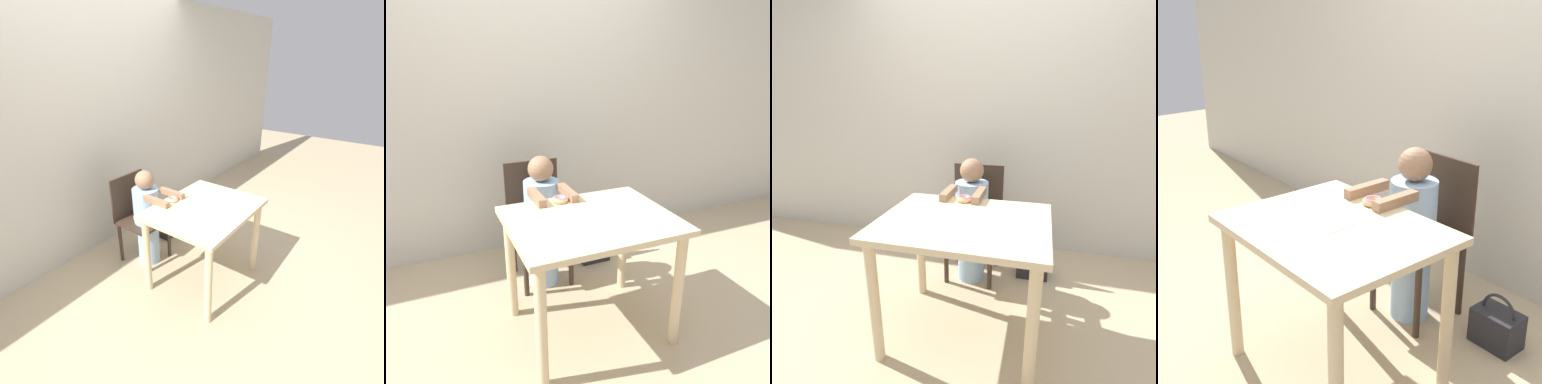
# 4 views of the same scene
# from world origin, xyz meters

# --- Properties ---
(ground_plane) EXTENTS (12.00, 12.00, 0.00)m
(ground_plane) POSITION_xyz_m (0.00, 0.00, 0.00)
(ground_plane) COLOR tan
(wall_back) EXTENTS (8.00, 0.05, 2.50)m
(wall_back) POSITION_xyz_m (0.00, 1.27, 1.25)
(wall_back) COLOR beige
(wall_back) RESTS_ON ground_plane
(dining_table) EXTENTS (0.93, 0.74, 0.75)m
(dining_table) POSITION_xyz_m (0.00, 0.00, 0.62)
(dining_table) COLOR beige
(dining_table) RESTS_ON ground_plane
(chair) EXTENTS (0.41, 0.41, 0.88)m
(chair) POSITION_xyz_m (-0.10, 0.71, 0.46)
(chair) COLOR #38281E
(chair) RESTS_ON ground_plane
(child_figure) EXTENTS (0.26, 0.49, 0.98)m
(child_figure) POSITION_xyz_m (-0.10, 0.59, 0.49)
(child_figure) COLOR #99BCE0
(child_figure) RESTS_ON ground_plane
(donut) EXTENTS (0.10, 0.10, 0.03)m
(donut) POSITION_xyz_m (-0.07, 0.29, 0.77)
(donut) COLOR #DBB270
(donut) RESTS_ON dining_table
(napkin) EXTENTS (0.32, 0.32, 0.00)m
(napkin) POSITION_xyz_m (-0.10, 0.04, 0.76)
(napkin) COLOR white
(napkin) RESTS_ON dining_table
(handbag) EXTENTS (0.24, 0.16, 0.29)m
(handbag) POSITION_xyz_m (0.38, 0.75, 0.10)
(handbag) COLOR #232328
(handbag) RESTS_ON ground_plane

